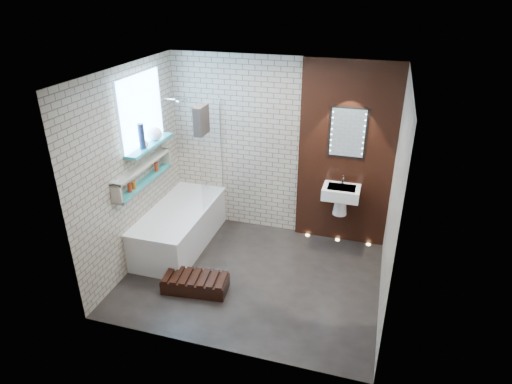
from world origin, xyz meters
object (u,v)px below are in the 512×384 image
(bathtub, at_px, (180,226))
(bath_screen, at_px, (212,154))
(walnut_step, at_px, (196,284))
(led_mirror, at_px, (348,133))
(washbasin, at_px, (341,196))

(bathtub, relative_size, bath_screen, 1.24)
(walnut_step, bearing_deg, led_mirror, 47.62)
(bath_screen, bearing_deg, bathtub, -128.90)
(bathtub, height_order, led_mirror, led_mirror)
(bathtub, relative_size, led_mirror, 2.49)
(bathtub, xyz_separation_m, bath_screen, (0.35, 0.44, 0.99))
(washbasin, height_order, led_mirror, led_mirror)
(led_mirror, bearing_deg, washbasin, -90.00)
(bathtub, xyz_separation_m, led_mirror, (2.17, 0.78, 1.36))
(washbasin, bearing_deg, bath_screen, -174.22)
(bath_screen, distance_m, washbasin, 1.89)
(washbasin, distance_m, led_mirror, 0.88)
(bathtub, xyz_separation_m, washbasin, (2.17, 0.62, 0.50))
(washbasin, distance_m, walnut_step, 2.29)
(led_mirror, distance_m, walnut_step, 2.78)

